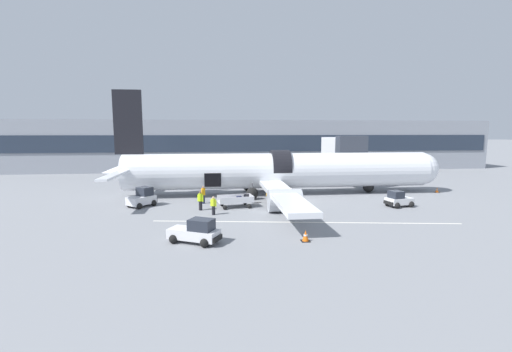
{
  "coord_description": "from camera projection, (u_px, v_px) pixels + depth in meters",
  "views": [
    {
      "loc": [
        -7.27,
        -32.85,
        6.85
      ],
      "look_at": [
        -3.2,
        2.73,
        2.22
      ],
      "focal_mm": 24.0,
      "sensor_mm": 36.0,
      "label": 1
    }
  ],
  "objects": [
    {
      "name": "ground_crew_loader_a",
      "position": [
        213.0,
        205.0,
        28.34
      ],
      "size": [
        0.54,
        0.45,
        1.56
      ],
      "color": "black",
      "rests_on": "ground_plane"
    },
    {
      "name": "jet_bridge_stub",
      "position": [
        343.0,
        149.0,
        43.46
      ],
      "size": [
        3.45,
        8.44,
        6.38
      ],
      "color": "#4C4C51",
      "rests_on": "ground_plane"
    },
    {
      "name": "ground_crew_supervisor",
      "position": [
        200.0,
        200.0,
        30.0
      ],
      "size": [
        0.58,
        0.51,
        1.7
      ],
      "color": "black",
      "rests_on": "ground_plane"
    },
    {
      "name": "safety_cone_wingtip",
      "position": [
        299.0,
        207.0,
        29.94
      ],
      "size": [
        0.44,
        0.44,
        0.61
      ],
      "color": "black",
      "rests_on": "ground_plane"
    },
    {
      "name": "baggage_cart_loading",
      "position": [
        237.0,
        201.0,
        31.33
      ],
      "size": [
        4.16,
        2.4,
        1.13
      ],
      "color": "silver",
      "rests_on": "ground_plane"
    },
    {
      "name": "baggage_tug_rear",
      "position": [
        196.0,
        232.0,
        21.2
      ],
      "size": [
        3.49,
        2.6,
        1.54
      ],
      "color": "silver",
      "rests_on": "ground_plane"
    },
    {
      "name": "ground_crew_driver",
      "position": [
        268.0,
        194.0,
        33.14
      ],
      "size": [
        0.5,
        0.5,
        1.55
      ],
      "color": "black",
      "rests_on": "ground_plane"
    },
    {
      "name": "baggage_tug_lead",
      "position": [
        398.0,
        200.0,
        31.51
      ],
      "size": [
        2.64,
        2.13,
        1.48
      ],
      "color": "white",
      "rests_on": "ground_plane"
    },
    {
      "name": "apron_marking_line",
      "position": [
        305.0,
        222.0,
        26.07
      ],
      "size": [
        23.22,
        3.68,
        0.01
      ],
      "color": "silver",
      "rests_on": "ground_plane"
    },
    {
      "name": "safety_cone_nose",
      "position": [
        437.0,
        190.0,
        38.85
      ],
      "size": [
        0.52,
        0.52,
        0.56
      ],
      "color": "black",
      "rests_on": "ground_plane"
    },
    {
      "name": "ground_plane",
      "position": [
        291.0,
        201.0,
        34.06
      ],
      "size": [
        500.0,
        500.0,
        0.0
      ],
      "primitive_type": "plane",
      "color": "gray"
    },
    {
      "name": "baggage_tug_mid",
      "position": [
        142.0,
        198.0,
        31.6
      ],
      "size": [
        2.66,
        2.83,
        1.76
      ],
      "color": "silver",
      "rests_on": "ground_plane"
    },
    {
      "name": "terminal_strip",
      "position": [
        255.0,
        145.0,
        65.52
      ],
      "size": [
        85.9,
        13.54,
        8.86
      ],
      "color": "gray",
      "rests_on": "ground_plane"
    },
    {
      "name": "ground_crew_loader_b",
      "position": [
        203.0,
        194.0,
        32.82
      ],
      "size": [
        0.51,
        0.59,
        1.71
      ],
      "color": "#1E2338",
      "rests_on": "ground_plane"
    },
    {
      "name": "airplane",
      "position": [
        276.0,
        171.0,
        37.51
      ],
      "size": [
        37.2,
        32.53,
        11.11
      ],
      "color": "white",
      "rests_on": "ground_plane"
    },
    {
      "name": "safety_cone_engine_left",
      "position": [
        306.0,
        236.0,
        21.52
      ],
      "size": [
        0.57,
        0.57,
        0.72
      ],
      "color": "black",
      "rests_on": "ground_plane"
    }
  ]
}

